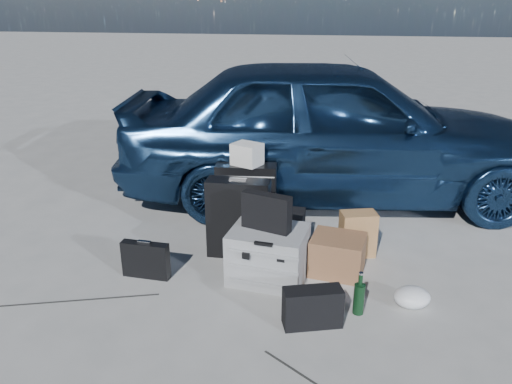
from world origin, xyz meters
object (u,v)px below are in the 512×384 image
(briefcase, at_px, (146,260))
(duffel_bag, at_px, (266,228))
(green_bottle, at_px, (359,294))
(suitcase_left, at_px, (239,218))
(cardboard_box, at_px, (337,255))
(pelican_case, at_px, (268,254))
(car, at_px, (335,128))
(suitcase_right, at_px, (246,199))

(briefcase, relative_size, duffel_bag, 0.57)
(briefcase, xyz_separation_m, green_bottle, (1.68, -0.22, 0.01))
(briefcase, xyz_separation_m, suitcase_left, (0.66, 0.50, 0.20))
(cardboard_box, height_order, green_bottle, green_bottle)
(pelican_case, bearing_deg, cardboard_box, 26.28)
(cardboard_box, bearing_deg, briefcase, -167.14)
(green_bottle, bearing_deg, cardboard_box, 106.47)
(pelican_case, distance_m, suitcase_left, 0.49)
(briefcase, height_order, green_bottle, green_bottle)
(pelican_case, relative_size, duffel_bag, 0.86)
(pelican_case, height_order, briefcase, pelican_case)
(car, bearing_deg, cardboard_box, 175.20)
(briefcase, height_order, suitcase_left, suitcase_left)
(cardboard_box, bearing_deg, suitcase_left, 169.90)
(suitcase_left, xyz_separation_m, cardboard_box, (0.86, -0.15, -0.19))
(suitcase_left, bearing_deg, car, 64.32)
(duffel_bag, bearing_deg, suitcase_left, -130.11)
(car, bearing_deg, duffel_bag, 149.87)
(cardboard_box, bearing_deg, duffel_bag, 149.83)
(pelican_case, xyz_separation_m, suitcase_left, (-0.31, 0.35, 0.14))
(suitcase_left, bearing_deg, suitcase_right, 92.83)
(pelican_case, bearing_deg, green_bottle, -20.83)
(green_bottle, bearing_deg, pelican_case, 152.39)
(car, xyz_separation_m, duffel_bag, (-0.55, -1.36, -0.62))
(suitcase_right, bearing_deg, suitcase_left, -92.15)
(briefcase, xyz_separation_m, duffel_bag, (0.86, 0.73, 0.02))
(duffel_bag, relative_size, green_bottle, 2.16)
(pelican_case, distance_m, duffel_bag, 0.58)
(suitcase_right, distance_m, green_bottle, 1.61)
(pelican_case, distance_m, suitcase_right, 0.90)
(cardboard_box, relative_size, green_bottle, 1.32)
(suitcase_right, xyz_separation_m, green_bottle, (1.05, -1.20, -0.18))
(suitcase_right, distance_m, duffel_bag, 0.38)
(suitcase_left, relative_size, green_bottle, 2.20)
(suitcase_left, bearing_deg, pelican_case, -48.20)
(duffel_bag, xyz_separation_m, cardboard_box, (0.65, -0.38, -0.01))
(pelican_case, relative_size, suitcase_left, 0.84)
(pelican_case, height_order, cardboard_box, pelican_case)
(briefcase, bearing_deg, green_bottle, -4.15)
(suitcase_left, bearing_deg, green_bottle, -35.42)
(suitcase_left, height_order, cardboard_box, suitcase_left)
(pelican_case, xyz_separation_m, briefcase, (-0.97, -0.15, -0.06))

